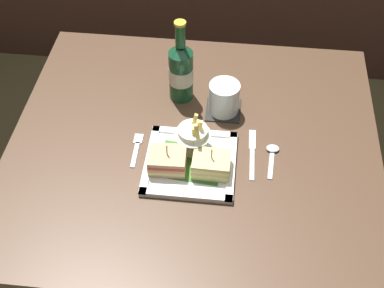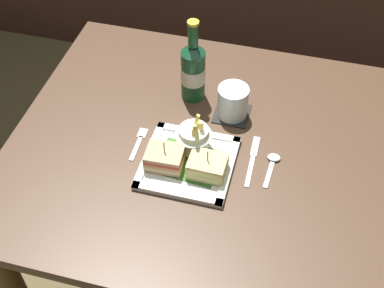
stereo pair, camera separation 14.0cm
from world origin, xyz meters
The scene contains 12 objects.
ground_plane centered at (0.00, 0.00, 0.00)m, with size 6.00×6.00×0.00m, color brown.
dining_table centered at (0.00, 0.00, 0.62)m, with size 1.01×0.93×0.75m.
square_plate centered at (0.00, -0.08, 0.76)m, with size 0.24×0.24×0.02m.
sandwich_half_left centered at (-0.06, -0.10, 0.78)m, with size 0.10×0.08×0.08m.
sandwich_half_right centered at (0.06, -0.10, 0.78)m, with size 0.10×0.08×0.08m.
fries_cup centered at (0.00, -0.02, 0.81)m, with size 0.10×0.10×0.12m.
beer_bottle centered at (-0.06, 0.19, 0.85)m, with size 0.07×0.07×0.26m.
drink_coaster centered at (0.07, 0.14, 0.75)m, with size 0.10×0.10×0.00m, color black.
water_glass centered at (0.07, 0.14, 0.79)m, with size 0.09×0.09×0.09m.
fork centered at (-0.15, -0.03, 0.75)m, with size 0.02×0.13×0.00m.
knife centered at (0.16, -0.01, 0.75)m, with size 0.02×0.18×0.00m.
spoon centered at (0.21, -0.01, 0.75)m, with size 0.03×0.12×0.01m.
Camera 2 is at (0.24, -0.96, 1.83)m, focal length 49.90 mm.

